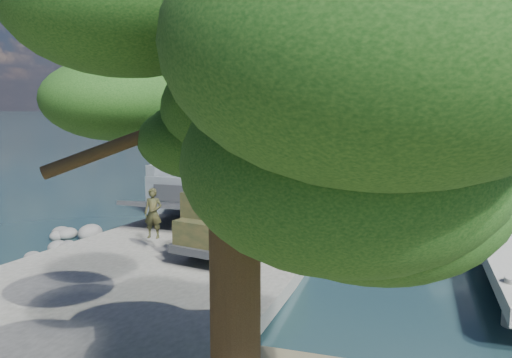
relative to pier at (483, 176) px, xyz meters
name	(u,v)px	position (x,y,z in m)	size (l,w,h in m)	color
ground	(176,266)	(-13.00, -18.77, -1.60)	(1400.00, 1400.00, 0.00)	#1A3A40
boat_ramp	(163,267)	(-13.00, -19.77, -1.35)	(10.00, 18.00, 0.50)	#66665D
shoreline_rocks	(52,249)	(-19.20, -18.27, -1.60)	(3.20, 5.60, 0.90)	#5F5F5D
distant_headlands	(457,114)	(37.00, 541.23, -1.60)	(1000.00, 240.00, 48.00)	#395334
pier	(483,176)	(0.00, 0.00, 0.00)	(6.40, 44.00, 6.10)	#B7B7AC
landing_craft	(289,173)	(-13.99, 3.27, -0.78)	(9.89, 34.09, 10.03)	#494F56
military_truck	(255,203)	(-10.47, -16.55, 0.62)	(3.78, 7.76, 3.46)	black
soldier	(153,223)	(-14.20, -18.26, -0.10)	(0.73, 0.48, 2.01)	black
sailboat_far	(506,166)	(4.25, 17.92, -1.19)	(2.47, 6.44, 7.65)	white
overhang_tree	(208,101)	(-7.09, -29.22, 4.55)	(8.45, 7.79, 7.67)	#302213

